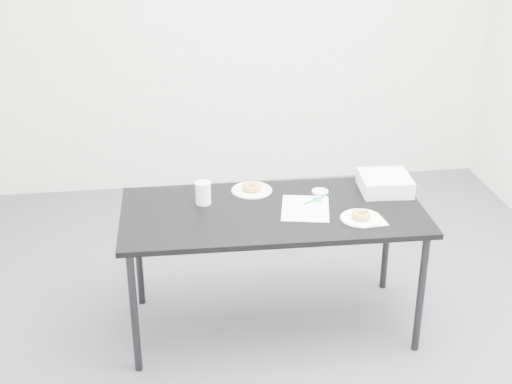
{
  "coord_description": "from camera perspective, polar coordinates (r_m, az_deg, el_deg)",
  "views": [
    {
      "loc": [
        -0.58,
        -3.29,
        2.35
      ],
      "look_at": [
        -0.11,
        0.02,
        0.81
      ],
      "focal_mm": 50.0,
      "sensor_mm": 36.0,
      "label": 1
    }
  ],
  "objects": [
    {
      "name": "coffee_cup",
      "position": [
        3.76,
        -4.24,
        -0.07
      ],
      "size": [
        0.08,
        0.08,
        0.12
      ],
      "primitive_type": "cylinder",
      "color": "white",
      "rests_on": "table"
    },
    {
      "name": "donut_near",
      "position": [
        3.63,
        8.42,
        -1.83
      ],
      "size": [
        0.1,
        0.1,
        0.03
      ],
      "primitive_type": "torus",
      "rotation": [
        0.0,
        0.0,
        -0.02
      ],
      "color": "#C38C3D",
      "rests_on": "plate_near"
    },
    {
      "name": "floor",
      "position": [
        4.08,
        1.59,
        -10.44
      ],
      "size": [
        4.0,
        4.0,
        0.0
      ],
      "primitive_type": "plane",
      "color": "#47474C",
      "rests_on": "ground"
    },
    {
      "name": "cup_lid",
      "position": [
        3.91,
        5.14,
        0.02
      ],
      "size": [
        0.09,
        0.09,
        0.01
      ],
      "primitive_type": "cylinder",
      "color": "white",
      "rests_on": "table"
    },
    {
      "name": "plate_far",
      "position": [
        3.92,
        -0.34,
        0.13
      ],
      "size": [
        0.22,
        0.22,
        0.01
      ],
      "primitive_type": "cylinder",
      "color": "white",
      "rests_on": "table"
    },
    {
      "name": "napkin",
      "position": [
        3.64,
        9.08,
        -2.26
      ],
      "size": [
        0.16,
        0.16,
        0.0
      ],
      "primitive_type": "cube",
      "rotation": [
        0.0,
        0.0,
        0.12
      ],
      "color": "white",
      "rests_on": "table"
    },
    {
      "name": "pen",
      "position": [
        3.81,
        4.64,
        -0.65
      ],
      "size": [
        0.13,
        0.08,
        0.01
      ],
      "primitive_type": "cylinder",
      "rotation": [
        0.0,
        1.57,
        0.54
      ],
      "color": "#0B7D7F",
      "rests_on": "scorecard"
    },
    {
      "name": "bakery_box",
      "position": [
        3.97,
        10.27,
        0.71
      ],
      "size": [
        0.28,
        0.28,
        0.09
      ],
      "primitive_type": "cube",
      "rotation": [
        0.0,
        0.0,
        -0.07
      ],
      "color": "white",
      "rests_on": "table"
    },
    {
      "name": "logo_patch",
      "position": [
        3.82,
        4.91,
        -0.62
      ],
      "size": [
        0.06,
        0.06,
        0.0
      ],
      "primitive_type": "cube",
      "rotation": [
        0.0,
        0.0,
        -0.21
      ],
      "color": "green",
      "rests_on": "scorecard"
    },
    {
      "name": "plate_near",
      "position": [
        3.64,
        8.4,
        -2.1
      ],
      "size": [
        0.21,
        0.21,
        0.01
      ],
      "primitive_type": "cylinder",
      "color": "white",
      "rests_on": "napkin"
    },
    {
      "name": "wall_back",
      "position": [
        5.42,
        -1.86,
        14.01
      ],
      "size": [
        4.0,
        0.02,
        2.7
      ],
      "primitive_type": "cube",
      "color": "white",
      "rests_on": "floor"
    },
    {
      "name": "scorecard",
      "position": [
        3.73,
        3.97,
        -1.31
      ],
      "size": [
        0.3,
        0.35,
        0.0
      ],
      "primitive_type": "cube",
      "rotation": [
        0.0,
        0.0,
        -0.21
      ],
      "color": "white",
      "rests_on": "table"
    },
    {
      "name": "table",
      "position": [
        3.73,
        1.35,
        -2.17
      ],
      "size": [
        1.59,
        0.78,
        0.72
      ],
      "rotation": [
        0.0,
        0.0,
        -0.02
      ],
      "color": "black",
      "rests_on": "floor"
    },
    {
      "name": "donut_far",
      "position": [
        3.91,
        -0.35,
        0.41
      ],
      "size": [
        0.12,
        0.12,
        0.04
      ],
      "primitive_type": "torus",
      "rotation": [
        0.0,
        0.0,
        -0.15
      ],
      "color": "#C38C3D",
      "rests_on": "plate_far"
    }
  ]
}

